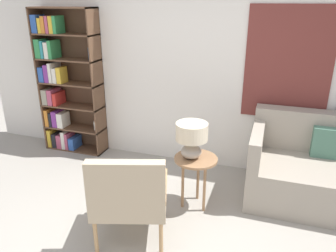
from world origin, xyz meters
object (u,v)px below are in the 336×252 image
(bookshelf, at_px, (63,86))
(armchair, at_px, (129,194))
(table_lamp, at_px, (192,137))
(couch, at_px, (327,173))
(side_table, at_px, (196,165))

(bookshelf, relative_size, armchair, 2.23)
(armchair, relative_size, table_lamp, 2.38)
(couch, xyz_separation_m, table_lamp, (-1.37, -0.56, 0.46))
(couch, bearing_deg, table_lamp, -157.62)
(armchair, xyz_separation_m, side_table, (0.41, 0.74, -0.01))
(bookshelf, bearing_deg, couch, -4.99)
(armchair, height_order, side_table, armchair)
(table_lamp, bearing_deg, couch, 22.38)
(armchair, xyz_separation_m, couch, (1.73, 1.28, -0.17))
(bookshelf, height_order, couch, bookshelf)
(couch, xyz_separation_m, side_table, (-1.32, -0.55, 0.15))
(armchair, relative_size, couch, 0.55)
(bookshelf, bearing_deg, side_table, -21.72)
(side_table, bearing_deg, couch, 22.59)
(side_table, relative_size, table_lamp, 1.51)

